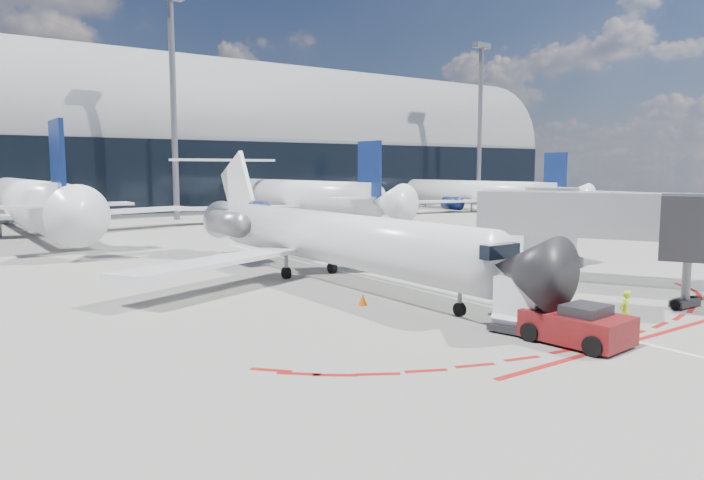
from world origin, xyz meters
TOP-DOWN VIEW (x-y plane):
  - ground at (0.00, 0.00)m, footprint 260.00×260.00m
  - apron_centerline at (0.00, 2.00)m, footprint 0.25×40.00m
  - apron_stop_bar at (0.00, -11.50)m, footprint 14.00×0.25m
  - terminal_building at (0.00, 64.97)m, footprint 150.00×24.15m
  - jet_bridge at (9.79, -3.01)m, footprint 10.03×15.20m
  - light_mast_centre at (5.00, 48.00)m, footprint 0.70×0.70m
  - light_mast_east at (55.00, 48.00)m, footprint 0.70×0.70m
  - regional_jet at (-2.30, 5.03)m, footprint 23.09×28.47m
  - pushback_tug at (-1.85, -10.52)m, footprint 2.58×5.46m
  - ramp_worker at (0.93, -10.58)m, footprint 0.60×0.42m
  - uld_container at (-1.99, -8.34)m, footprint 2.57×2.33m
  - safety_cone_left at (-4.34, -1.44)m, footprint 0.38×0.38m
  - bg_airliner_1 at (-11.71, 40.01)m, footprint 36.10×38.22m
  - bg_airliner_2 at (16.54, 40.20)m, footprint 33.26×35.22m
  - bg_airliner_3 at (45.14, 38.91)m, footprint 30.51×32.30m

SIDE VIEW (x-z plane):
  - ground at x=0.00m, z-range 0.00..0.00m
  - apron_centerline at x=0.00m, z-range 0.00..0.01m
  - apron_stop_bar at x=0.00m, z-range 0.00..0.01m
  - safety_cone_left at x=-4.34m, z-range 0.00..0.53m
  - pushback_tug at x=-1.85m, z-range -0.08..1.32m
  - ramp_worker at x=0.93m, z-range 0.00..1.55m
  - uld_container at x=-1.99m, z-range -0.01..2.05m
  - regional_jet at x=-2.30m, z-range -1.18..5.95m
  - jet_bridge at x=9.79m, z-range 0.56..5.46m
  - bg_airliner_3 at x=45.14m, z-range 0.00..9.87m
  - bg_airliner_2 at x=16.54m, z-range 0.00..10.76m
  - bg_airliner_1 at x=-11.71m, z-range 0.00..11.68m
  - terminal_building at x=0.00m, z-range -3.48..20.52m
  - light_mast_centre at x=5.00m, z-range 0.00..25.00m
  - light_mast_east at x=55.00m, z-range 0.00..25.00m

